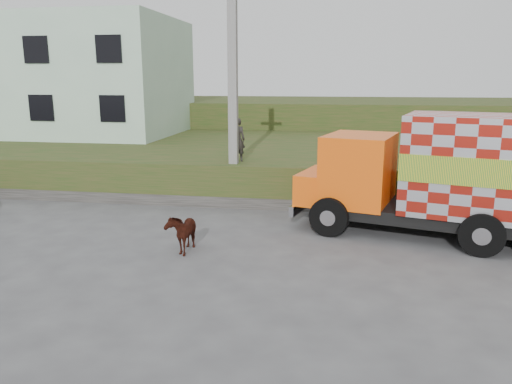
% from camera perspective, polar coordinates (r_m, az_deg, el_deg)
% --- Properties ---
extents(ground, '(120.00, 120.00, 0.00)m').
position_cam_1_polar(ground, '(13.51, -2.34, -6.38)').
color(ground, '#474749').
rests_on(ground, ground).
extents(embankment, '(40.00, 12.00, 1.50)m').
position_cam_1_polar(embankment, '(22.94, 2.68, 3.61)').
color(embankment, '#264517').
rests_on(embankment, ground).
extents(embankment_far, '(40.00, 12.00, 3.00)m').
position_cam_1_polar(embankment_far, '(34.71, 5.03, 8.00)').
color(embankment_far, '#264517').
rests_on(embankment_far, ground).
extents(retaining_strip, '(16.00, 0.50, 0.40)m').
position_cam_1_polar(retaining_strip, '(17.82, -5.93, -0.98)').
color(retaining_strip, '#595651').
rests_on(retaining_strip, ground).
extents(building, '(10.00, 8.00, 6.00)m').
position_cam_1_polar(building, '(28.88, -19.24, 12.31)').
color(building, silver).
rests_on(building, embankment).
extents(utility_pole, '(1.20, 0.30, 8.00)m').
position_cam_1_polar(utility_pole, '(17.46, -2.65, 11.65)').
color(utility_pole, gray).
rests_on(utility_pole, ground).
extents(cargo_truck, '(8.22, 4.45, 3.50)m').
position_cam_1_polar(cargo_truck, '(14.86, 21.66, 1.69)').
color(cargo_truck, black).
rests_on(cargo_truck, ground).
extents(cow, '(0.59, 1.27, 1.07)m').
position_cam_1_polar(cow, '(13.26, -8.43, -4.45)').
color(cow, black).
rests_on(cow, ground).
extents(pedestrian, '(0.65, 0.51, 1.58)m').
position_cam_1_polar(pedestrian, '(18.02, -2.18, 6.00)').
color(pedestrian, '#302C2A').
rests_on(pedestrian, embankment).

